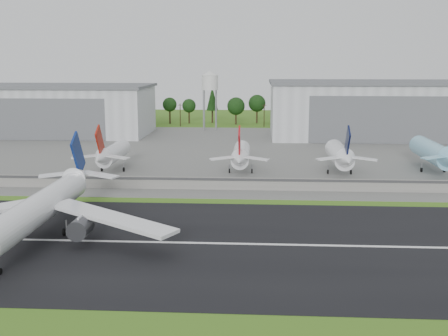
# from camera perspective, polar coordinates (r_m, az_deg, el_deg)

# --- Properties ---
(ground) EXTENTS (600.00, 600.00, 0.00)m
(ground) POSITION_cam_1_polar(r_m,az_deg,el_deg) (100.47, -7.62, -9.35)
(ground) COLOR #356B19
(ground) RESTS_ON ground
(runway) EXTENTS (320.00, 60.00, 0.10)m
(runway) POSITION_cam_1_polar(r_m,az_deg,el_deg) (109.72, -6.62, -7.52)
(runway) COLOR black
(runway) RESTS_ON ground
(runway_centerline) EXTENTS (220.00, 1.00, 0.02)m
(runway_centerline) POSITION_cam_1_polar(r_m,az_deg,el_deg) (109.70, -6.62, -7.49)
(runway_centerline) COLOR white
(runway_centerline) RESTS_ON runway
(apron) EXTENTS (320.00, 150.00, 0.10)m
(apron) POSITION_cam_1_polar(r_m,az_deg,el_deg) (216.02, -1.56, 1.74)
(apron) COLOR slate
(apron) RESTS_ON ground
(blast_fence) EXTENTS (240.00, 0.61, 3.50)m
(blast_fence) POSITION_cam_1_polar(r_m,az_deg,el_deg) (152.17, -3.70, -1.54)
(blast_fence) COLOR gray
(blast_fence) RESTS_ON ground
(hangar_west) EXTENTS (97.00, 44.00, 23.20)m
(hangar_west) POSITION_cam_1_polar(r_m,az_deg,el_deg) (276.58, -17.56, 5.68)
(hangar_west) COLOR silver
(hangar_west) RESTS_ON ground
(hangar_east) EXTENTS (102.00, 47.00, 25.20)m
(hangar_east) POSITION_cam_1_polar(r_m,az_deg,el_deg) (264.30, 15.82, 5.77)
(hangar_east) COLOR silver
(hangar_east) RESTS_ON ground
(water_tower) EXTENTS (8.40, 8.40, 29.40)m
(water_tower) POSITION_cam_1_polar(r_m,az_deg,el_deg) (278.59, -1.45, 8.88)
(water_tower) COLOR #99999E
(water_tower) RESTS_ON ground
(utility_poles) EXTENTS (230.00, 3.00, 12.00)m
(utility_poles) POSITION_cam_1_polar(r_m,az_deg,el_deg) (295.04, -0.20, 4.22)
(utility_poles) COLOR black
(utility_poles) RESTS_ON ground
(treeline) EXTENTS (320.00, 16.00, 22.00)m
(treeline) POSITION_cam_1_polar(r_m,az_deg,el_deg) (309.91, -0.03, 4.54)
(treeline) COLOR black
(treeline) RESTS_ON ground
(main_airliner) EXTENTS (57.29, 59.00, 18.17)m
(main_airliner) POSITION_cam_1_polar(r_m,az_deg,el_deg) (114.37, -18.49, -4.72)
(main_airliner) COLOR white
(main_airliner) RESTS_ON runway
(parked_jet_red_a) EXTENTS (7.36, 31.29, 16.47)m
(parked_jet_red_a) POSITION_cam_1_polar(r_m,az_deg,el_deg) (177.25, -11.41, 1.43)
(parked_jet_red_a) COLOR silver
(parked_jet_red_a) RESTS_ON ground
(parked_jet_red_b) EXTENTS (7.36, 31.29, 16.48)m
(parked_jet_red_b) POSITION_cam_1_polar(r_m,az_deg,el_deg) (171.42, 1.70, 1.32)
(parked_jet_red_b) COLOR white
(parked_jet_red_b) RESTS_ON ground
(parked_jet_navy) EXTENTS (7.36, 31.29, 16.76)m
(parked_jet_navy) POSITION_cam_1_polar(r_m,az_deg,el_deg) (173.18, 11.77, 1.28)
(parked_jet_navy) COLOR white
(parked_jet_navy) RESTS_ON ground
(parked_jet_skyblue) EXTENTS (7.36, 37.29, 17.01)m
(parked_jet_skyblue) POSITION_cam_1_polar(r_m,az_deg,el_deg) (184.59, 20.69, 1.45)
(parked_jet_skyblue) COLOR #88CDEB
(parked_jet_skyblue) RESTS_ON ground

